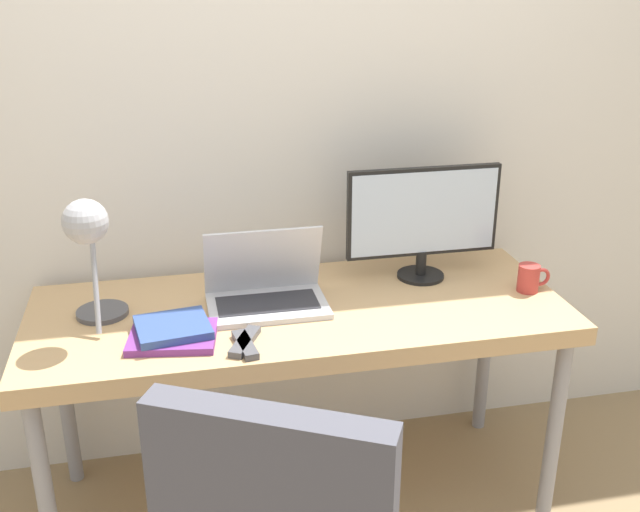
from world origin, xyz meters
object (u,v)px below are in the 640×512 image
object	(u,v)px
monitor	(423,217)
desk_lamp	(89,240)
laptop	(266,290)
book_stack	(173,332)
mug	(530,278)

from	to	relation	value
monitor	desk_lamp	distance (m)	1.09
laptop	book_stack	xyz separation A→B (m)	(-0.30, -0.17, -0.03)
book_stack	mug	size ratio (longest dim) A/B	2.44
laptop	book_stack	world-z (taller)	laptop
desk_lamp	laptop	bearing A→B (deg)	10.62
laptop	monitor	bearing A→B (deg)	11.30
laptop	mug	distance (m)	0.87
book_stack	mug	bearing A→B (deg)	4.60
monitor	desk_lamp	world-z (taller)	desk_lamp
desk_lamp	book_stack	world-z (taller)	desk_lamp
monitor	mug	distance (m)	0.40
monitor	laptop	bearing A→B (deg)	-168.70
monitor	desk_lamp	xyz separation A→B (m)	(-1.06, -0.21, 0.08)
laptop	desk_lamp	distance (m)	0.57
monitor	book_stack	distance (m)	0.92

